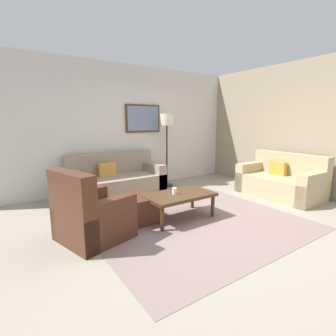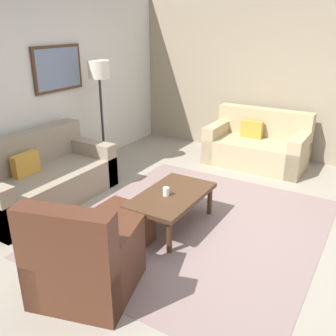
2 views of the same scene
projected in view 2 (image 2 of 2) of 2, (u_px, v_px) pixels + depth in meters
The scene contains 12 objects.
ground_plane at pixel (194, 226), 4.39m from camera, with size 8.00×8.00×0.00m, color gray.
rear_partition at pixel (28, 87), 5.11m from camera, with size 6.00×0.12×2.80m, color silver.
stone_feature_panel at pixel (278, 75), 6.27m from camera, with size 0.12×5.20×2.80m, color gray.
area_rug at pixel (194, 226), 4.39m from camera, with size 3.11×2.77×0.01m, color gray.
couch_main at pixel (39, 180), 4.93m from camera, with size 1.91×0.92×0.88m.
couch_loveseat at pixel (258, 146), 6.25m from camera, with size 0.91×1.58×0.88m.
armchair_leather at pixel (83, 265), 3.19m from camera, with size 0.99×0.99×0.95m.
ottoman at pixel (120, 228), 3.97m from camera, with size 0.56×0.56×0.40m, color #4C2819.
coffee_table at pixel (172, 198), 4.29m from camera, with size 1.10×0.64×0.41m.
cup at pixel (166, 192), 4.20m from camera, with size 0.07×0.07×0.10m, color white.
lamp_standing at pixel (100, 81), 5.57m from camera, with size 0.32×0.32×1.71m.
framed_artwork at pixel (58, 68), 5.39m from camera, with size 0.90×0.04×0.65m.
Camera 2 is at (-3.44, -1.70, 2.25)m, focal length 39.97 mm.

